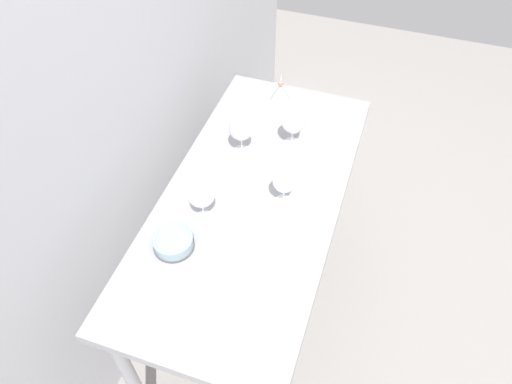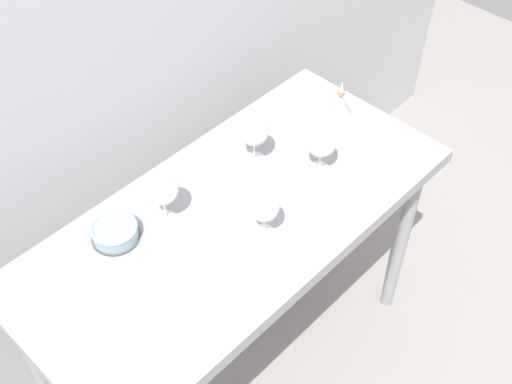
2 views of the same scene
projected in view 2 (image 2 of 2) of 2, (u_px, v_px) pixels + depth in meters
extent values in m
plane|color=gray|center=(239.00, 360.00, 2.64)|extent=(6.00, 6.00, 0.00)
cube|color=#BABABF|center=(112.00, 35.00, 1.93)|extent=(3.80, 0.04, 2.60)
cube|color=#95959A|center=(233.00, 216.00, 2.00)|extent=(1.40, 0.64, 0.04)
cube|color=#95959A|center=(315.00, 278.00, 1.85)|extent=(1.40, 0.01, 0.05)
cylinder|color=#95959A|center=(402.00, 238.00, 2.52)|extent=(0.05, 0.05, 0.86)
cylinder|color=#95959A|center=(41.00, 372.00, 2.14)|extent=(0.05, 0.05, 0.86)
cylinder|color=#95959A|center=(300.00, 172.00, 2.77)|extent=(0.05, 0.05, 0.86)
cylinder|color=white|center=(264.00, 233.00, 1.93)|extent=(0.07, 0.07, 0.00)
cylinder|color=white|center=(264.00, 224.00, 1.90)|extent=(0.01, 0.01, 0.07)
sphere|color=white|center=(264.00, 207.00, 1.85)|extent=(0.09, 0.09, 0.09)
cylinder|color=maroon|center=(264.00, 211.00, 1.86)|extent=(0.06, 0.06, 0.02)
cylinder|color=white|center=(166.00, 218.00, 1.97)|extent=(0.06, 0.06, 0.00)
cylinder|color=white|center=(164.00, 208.00, 1.94)|extent=(0.01, 0.01, 0.08)
sphere|color=white|center=(162.00, 188.00, 1.88)|extent=(0.10, 0.10, 0.10)
cylinder|color=maroon|center=(162.00, 193.00, 1.89)|extent=(0.07, 0.07, 0.02)
cylinder|color=white|center=(254.00, 160.00, 2.14)|extent=(0.07, 0.07, 0.00)
cylinder|color=white|center=(254.00, 150.00, 2.11)|extent=(0.01, 0.01, 0.08)
sphere|color=white|center=(254.00, 131.00, 2.05)|extent=(0.10, 0.10, 0.10)
cylinder|color=maroon|center=(254.00, 135.00, 2.06)|extent=(0.07, 0.07, 0.03)
cylinder|color=white|center=(319.00, 168.00, 2.11)|extent=(0.07, 0.07, 0.00)
cylinder|color=white|center=(320.00, 160.00, 2.09)|extent=(0.01, 0.01, 0.07)
sphere|color=white|center=(322.00, 142.00, 2.03)|extent=(0.09, 0.09, 0.09)
cylinder|color=maroon|center=(321.00, 146.00, 2.04)|extent=(0.07, 0.07, 0.02)
cube|color=white|center=(198.00, 255.00, 1.87)|extent=(0.30, 0.33, 0.00)
cylinder|color=#4C4C4C|center=(116.00, 237.00, 1.92)|extent=(0.14, 0.14, 0.01)
cylinder|color=#8CA8B2|center=(115.00, 232.00, 1.90)|extent=(0.13, 0.13, 0.04)
torus|color=#8CA8B2|center=(114.00, 227.00, 1.89)|extent=(0.14, 0.14, 0.01)
cone|color=#B5B5B5|center=(340.00, 104.00, 2.27)|extent=(0.09, 0.09, 0.08)
cylinder|color=#C17F4C|center=(341.00, 93.00, 2.24)|extent=(0.02, 0.02, 0.01)
cone|color=#B5B5B5|center=(342.00, 86.00, 2.22)|extent=(0.02, 0.02, 0.04)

